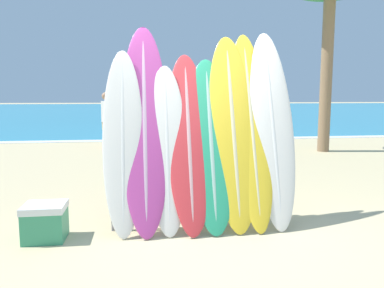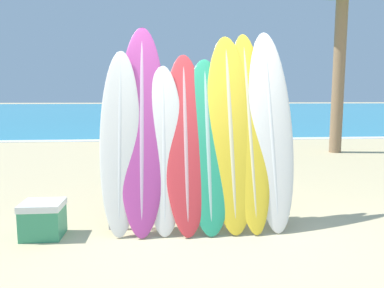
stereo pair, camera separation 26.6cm
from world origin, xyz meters
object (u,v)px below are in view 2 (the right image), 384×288
(surfboard_slot_5, at_px, (230,130))
(surfboard_slot_6, at_px, (249,128))
(surfboard_slot_0, at_px, (120,140))
(person_mid_beach, at_px, (166,121))
(surfboard_slot_2, at_px, (164,147))
(surfboard_slot_7, at_px, (271,127))
(surfboard_rack, at_px, (198,188))
(person_far_left, at_px, (117,118))
(cooler_box, at_px, (43,219))
(person_far_right, at_px, (132,119))
(surfboard_slot_1, at_px, (142,126))
(surfboard_slot_3, at_px, (186,140))
(person_near_water, at_px, (195,138))
(surfboard_slot_4, at_px, (208,143))

(surfboard_slot_5, xyz_separation_m, surfboard_slot_6, (0.25, 0.02, 0.02))
(surfboard_slot_0, relative_size, person_mid_beach, 1.40)
(surfboard_slot_2, height_order, surfboard_slot_5, surfboard_slot_5)
(surfboard_slot_7, bearing_deg, surfboard_slot_5, -179.46)
(surfboard_rack, height_order, person_far_left, person_far_left)
(surfboard_slot_7, distance_m, person_far_left, 7.75)
(surfboard_slot_5, distance_m, surfboard_slot_7, 0.52)
(surfboard_slot_2, bearing_deg, cooler_box, -172.48)
(surfboard_slot_6, height_order, cooler_box, surfboard_slot_6)
(person_far_right, xyz_separation_m, cooler_box, (-0.42, -8.35, -0.62))
(surfboard_slot_0, height_order, surfboard_slot_1, surfboard_slot_1)
(surfboard_slot_1, distance_m, cooler_box, 1.58)
(surfboard_slot_5, distance_m, person_far_left, 7.59)
(surfboard_slot_0, xyz_separation_m, person_mid_beach, (0.67, 6.89, -0.24))
(surfboard_slot_2, xyz_separation_m, surfboard_slot_6, (1.07, 0.09, 0.22))
(surfboard_rack, xyz_separation_m, surfboard_slot_3, (-0.14, 0.04, 0.59))
(person_near_water, xyz_separation_m, person_far_left, (-1.98, 4.99, 0.09))
(person_far_right, distance_m, cooler_box, 8.39)
(surfboard_slot_2, relative_size, person_mid_beach, 1.28)
(person_mid_beach, height_order, cooler_box, person_mid_beach)
(surfboard_slot_5, xyz_separation_m, cooler_box, (-2.23, -0.26, -1.00))
(surfboard_rack, relative_size, cooler_box, 4.75)
(person_mid_beach, xyz_separation_m, cooler_box, (-1.55, -7.10, -0.65))
(surfboard_slot_2, distance_m, surfboard_slot_4, 0.54)
(person_near_water, bearing_deg, surfboard_slot_1, -72.27)
(surfboard_slot_3, distance_m, person_far_right, 8.24)
(surfboard_slot_3, xyz_separation_m, cooler_box, (-1.67, -0.22, -0.87))
(person_mid_beach, xyz_separation_m, person_far_right, (-1.13, 1.25, -0.03))
(surfboard_slot_0, relative_size, cooler_box, 4.77)
(surfboard_rack, height_order, person_mid_beach, person_mid_beach)
(surfboard_slot_3, relative_size, surfboard_slot_7, 0.88)
(person_near_water, xyz_separation_m, person_far_right, (-1.59, 5.82, -0.02))
(person_near_water, distance_m, cooler_box, 3.30)
(surfboard_slot_1, bearing_deg, surfboard_slot_4, -5.37)
(surfboard_rack, height_order, surfboard_slot_4, surfboard_slot_4)
(surfboard_slot_1, xyz_separation_m, surfboard_slot_4, (0.80, -0.08, -0.21))
(surfboard_slot_4, relative_size, person_far_left, 1.22)
(surfboard_slot_1, distance_m, surfboard_slot_7, 1.60)
(surfboard_slot_5, xyz_separation_m, person_near_water, (-0.22, 2.28, -0.36))
(surfboard_slot_4, bearing_deg, surfboard_slot_7, 3.95)
(surfboard_slot_6, distance_m, person_far_right, 8.35)
(surfboard_slot_5, distance_m, cooler_box, 2.46)
(surfboard_slot_2, bearing_deg, person_far_left, 100.59)
(surfboard_slot_3, relative_size, person_near_water, 1.39)
(surfboard_slot_5, distance_m, person_mid_beach, 6.89)
(surfboard_slot_6, bearing_deg, surfboard_rack, -171.72)
(surfboard_slot_7, bearing_deg, person_far_left, 110.48)
(surfboard_slot_0, distance_m, surfboard_slot_5, 1.35)
(surfboard_slot_3, bearing_deg, person_near_water, 81.67)
(person_far_left, bearing_deg, surfboard_slot_3, -126.95)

